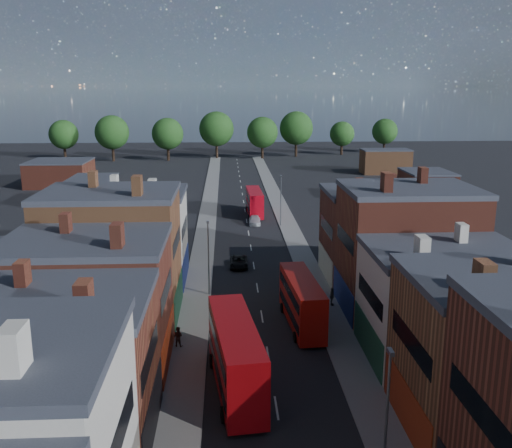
{
  "coord_description": "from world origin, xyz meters",
  "views": [
    {
      "loc": [
        -3.25,
        -26.87,
        21.47
      ],
      "look_at": [
        0.0,
        34.74,
        6.54
      ],
      "focal_mm": 40.0,
      "sensor_mm": 36.0,
      "label": 1
    }
  ],
  "objects": [
    {
      "name": "lamp_post_1",
      "position": [
        5.2,
        0.0,
        4.7
      ],
      "size": [
        0.25,
        0.7,
        8.12
      ],
      "color": "slate",
      "rests_on": "ground"
    },
    {
      "name": "lamp_post_3",
      "position": [
        5.2,
        60.0,
        4.7
      ],
      "size": [
        0.25,
        0.7,
        8.12
      ],
      "color": "slate",
      "rests_on": "ground"
    },
    {
      "name": "lamp_post_2",
      "position": [
        -5.2,
        30.0,
        4.7
      ],
      "size": [
        0.25,
        0.7,
        8.12
      ],
      "color": "slate",
      "rests_on": "ground"
    },
    {
      "name": "bus_1",
      "position": [
        3.49,
        21.66,
        2.45
      ],
      "size": [
        3.2,
        10.64,
        4.54
      ],
      "rotation": [
        0.0,
        0.0,
        0.07
      ],
      "color": "#B2110A",
      "rests_on": "ground"
    },
    {
      "name": "terrace_west",
      "position": [
        -14.0,
        0.0,
        5.93
      ],
      "size": [
        12.0,
        80.0,
        11.86
      ],
      "primitive_type": "cube",
      "color": "brown",
      "rests_on": "ground"
    },
    {
      "name": "car_3",
      "position": [
        1.21,
        61.72,
        0.65
      ],
      "size": [
        1.99,
        4.54,
        1.3
      ],
      "primitive_type": "imported",
      "rotation": [
        0.0,
        0.0,
        -0.04
      ],
      "color": "silver",
      "rests_on": "ground"
    },
    {
      "name": "ped_3",
      "position": [
        7.17,
        26.26,
        1.05
      ],
      "size": [
        0.62,
        1.14,
        1.85
      ],
      "primitive_type": "imported",
      "rotation": [
        0.0,
        0.0,
        1.45
      ],
      "color": "#504C44",
      "rests_on": "pavement_east"
    },
    {
      "name": "bus_2",
      "position": [
        1.5,
        68.13,
        2.34
      ],
      "size": [
        2.79,
        10.1,
        4.33
      ],
      "rotation": [
        0.0,
        0.0,
        0.03
      ],
      "color": "red",
      "rests_on": "ground"
    },
    {
      "name": "car_2",
      "position": [
        -1.84,
        39.54,
        0.65
      ],
      "size": [
        2.22,
        4.69,
        1.29
      ],
      "primitive_type": "imported",
      "rotation": [
        0.0,
        0.0,
        -0.02
      ],
      "color": "black",
      "rests_on": "ground"
    },
    {
      "name": "bus_0",
      "position": [
        -2.74,
        10.46,
        2.78
      ],
      "size": [
        4.14,
        12.19,
        5.16
      ],
      "rotation": [
        0.0,
        0.0,
        0.12
      ],
      "color": "#B20A0F",
      "rests_on": "ground"
    },
    {
      "name": "pavement_east",
      "position": [
        6.5,
        50.0,
        0.06
      ],
      "size": [
        3.0,
        200.0,
        0.12
      ],
      "primitive_type": "cube",
      "color": "gray",
      "rests_on": "ground"
    },
    {
      "name": "pavement_west",
      "position": [
        -6.5,
        50.0,
        0.06
      ],
      "size": [
        3.0,
        200.0,
        0.12
      ],
      "primitive_type": "cube",
      "color": "gray",
      "rests_on": "ground"
    },
    {
      "name": "ped_1",
      "position": [
        -7.49,
        17.78,
        0.99
      ],
      "size": [
        0.94,
        0.69,
        1.73
      ],
      "primitive_type": "imported",
      "rotation": [
        0.0,
        0.0,
        2.84
      ],
      "color": "#402319",
      "rests_on": "pavement_west"
    }
  ]
}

